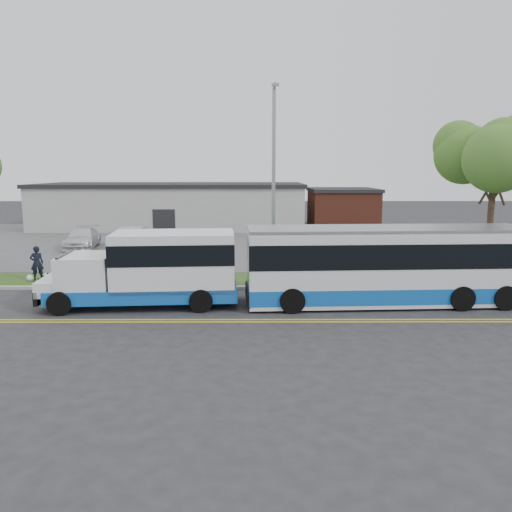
{
  "coord_description": "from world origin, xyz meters",
  "views": [
    {
      "loc": [
        2.06,
        -22.14,
        5.63
      ],
      "look_at": [
        2.12,
        1.17,
        1.6
      ],
      "focal_mm": 35.0,
      "sensor_mm": 36.0,
      "label": 1
    }
  ],
  "objects_px": {
    "shuttle_bus": "(155,267)",
    "transit_bus": "(386,265)",
    "tree_east": "(495,158)",
    "pedestrian": "(37,263)",
    "parked_car_a": "(130,238)",
    "streetlight_near": "(274,178)",
    "parked_car_b": "(82,238)"
  },
  "relations": [
    {
      "from": "tree_east",
      "to": "transit_bus",
      "type": "xyz_separation_m",
      "value": [
        -6.38,
        -4.48,
        -4.55
      ]
    },
    {
      "from": "streetlight_near",
      "to": "parked_car_b",
      "type": "xyz_separation_m",
      "value": [
        -13.31,
        10.57,
        -4.41
      ]
    },
    {
      "from": "parked_car_a",
      "to": "parked_car_b",
      "type": "distance_m",
      "value": 3.57
    },
    {
      "from": "transit_bus",
      "to": "pedestrian",
      "type": "xyz_separation_m",
      "value": [
        -16.61,
        4.2,
        -0.68
      ]
    },
    {
      "from": "streetlight_near",
      "to": "pedestrian",
      "type": "relative_size",
      "value": 5.43
    },
    {
      "from": "streetlight_near",
      "to": "shuttle_bus",
      "type": "distance_m",
      "value": 7.67
    },
    {
      "from": "tree_east",
      "to": "parked_car_b",
      "type": "relative_size",
      "value": 1.66
    },
    {
      "from": "shuttle_bus",
      "to": "transit_bus",
      "type": "xyz_separation_m",
      "value": [
        9.71,
        0.26,
        0.0
      ]
    },
    {
      "from": "pedestrian",
      "to": "parked_car_a",
      "type": "xyz_separation_m",
      "value": [
        2.23,
        10.15,
        -0.1
      ]
    },
    {
      "from": "tree_east",
      "to": "parked_car_a",
      "type": "bearing_deg",
      "value": 154.58
    },
    {
      "from": "shuttle_bus",
      "to": "pedestrian",
      "type": "relative_size",
      "value": 4.71
    },
    {
      "from": "tree_east",
      "to": "pedestrian",
      "type": "xyz_separation_m",
      "value": [
        -22.99,
        -0.29,
        -5.23
      ]
    },
    {
      "from": "tree_east",
      "to": "parked_car_b",
      "type": "bearing_deg",
      "value": 157.04
    },
    {
      "from": "pedestrian",
      "to": "parked_car_a",
      "type": "bearing_deg",
      "value": -128.91
    },
    {
      "from": "streetlight_near",
      "to": "pedestrian",
      "type": "xyz_separation_m",
      "value": [
        -11.99,
        -0.01,
        -4.26
      ]
    },
    {
      "from": "streetlight_near",
      "to": "parked_car_a",
      "type": "height_order",
      "value": "streetlight_near"
    },
    {
      "from": "tree_east",
      "to": "transit_bus",
      "type": "distance_m",
      "value": 9.03
    },
    {
      "from": "transit_bus",
      "to": "parked_car_a",
      "type": "height_order",
      "value": "transit_bus"
    },
    {
      "from": "tree_east",
      "to": "transit_bus",
      "type": "height_order",
      "value": "tree_east"
    },
    {
      "from": "parked_car_a",
      "to": "streetlight_near",
      "type": "bearing_deg",
      "value": -37.8
    },
    {
      "from": "tree_east",
      "to": "pedestrian",
      "type": "distance_m",
      "value": 23.58
    },
    {
      "from": "tree_east",
      "to": "pedestrian",
      "type": "relative_size",
      "value": 4.76
    },
    {
      "from": "shuttle_bus",
      "to": "transit_bus",
      "type": "height_order",
      "value": "transit_bus"
    },
    {
      "from": "transit_bus",
      "to": "parked_car_b",
      "type": "relative_size",
      "value": 2.38
    },
    {
      "from": "tree_east",
      "to": "streetlight_near",
      "type": "xyz_separation_m",
      "value": [
        -11.0,
        -0.27,
        -0.97
      ]
    },
    {
      "from": "shuttle_bus",
      "to": "transit_bus",
      "type": "relative_size",
      "value": 0.69
    },
    {
      "from": "shuttle_bus",
      "to": "pedestrian",
      "type": "distance_m",
      "value": 8.24
    },
    {
      "from": "pedestrian",
      "to": "parked_car_b",
      "type": "xyz_separation_m",
      "value": [
        -1.32,
        10.58,
        -0.15
      ]
    },
    {
      "from": "shuttle_bus",
      "to": "pedestrian",
      "type": "bearing_deg",
      "value": 142.96
    },
    {
      "from": "shuttle_bus",
      "to": "parked_car_a",
      "type": "height_order",
      "value": "shuttle_bus"
    },
    {
      "from": "streetlight_near",
      "to": "pedestrian",
      "type": "distance_m",
      "value": 12.72
    },
    {
      "from": "pedestrian",
      "to": "tree_east",
      "type": "bearing_deg",
      "value": 154.2
    }
  ]
}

